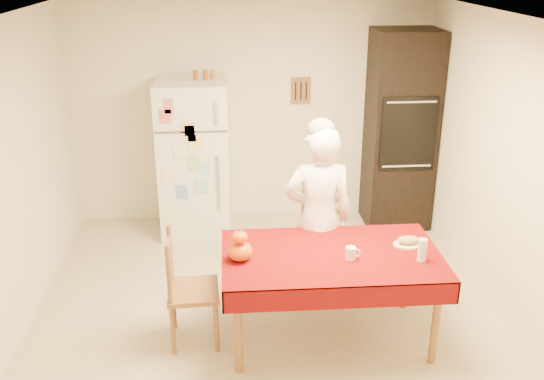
{
  "coord_description": "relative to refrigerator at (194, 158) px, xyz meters",
  "views": [
    {
      "loc": [
        -0.27,
        -4.42,
        2.95
      ],
      "look_at": [
        0.07,
        0.2,
        1.12
      ],
      "focal_mm": 40.0,
      "sensor_mm": 36.0,
      "label": 1
    }
  ],
  "objects": [
    {
      "name": "coffee_mug",
      "position": [
        1.28,
        -2.26,
        -0.04
      ],
      "size": [
        0.08,
        0.08,
        0.1
      ],
      "primitive_type": "cylinder",
      "color": "white",
      "rests_on": "dining_table"
    },
    {
      "name": "pumpkin_lower",
      "position": [
        0.44,
        -2.2,
        -0.02
      ],
      "size": [
        0.19,
        0.19,
        0.14
      ],
      "primitive_type": "ellipsoid",
      "color": "#D73A05",
      "rests_on": "dining_table"
    },
    {
      "name": "dining_table",
      "position": [
        1.15,
        -2.16,
        -0.16
      ],
      "size": [
        1.7,
        1.0,
        0.76
      ],
      "color": "brown",
      "rests_on": "floor"
    },
    {
      "name": "bread_loaf",
      "position": [
        1.79,
        -2.07,
        -0.04
      ],
      "size": [
        0.18,
        0.1,
        0.06
      ],
      "primitive_type": "ellipsoid",
      "color": "#98794A",
      "rests_on": "bread_plate"
    },
    {
      "name": "room_shell",
      "position": [
        0.65,
        -1.88,
        0.77
      ],
      "size": [
        4.02,
        4.52,
        2.51
      ],
      "color": "beige",
      "rests_on": "ground"
    },
    {
      "name": "spice_jar_right",
      "position": [
        0.23,
        0.05,
        0.9
      ],
      "size": [
        0.05,
        0.05,
        0.1
      ],
      "primitive_type": "cylinder",
      "color": "#95621B",
      "rests_on": "refrigerator"
    },
    {
      "name": "chair_far",
      "position": [
        1.22,
        -1.35,
        -0.34
      ],
      "size": [
        0.45,
        0.43,
        0.95
      ],
      "rotation": [
        0.0,
        0.0,
        -0.09
      ],
      "color": "brown",
      "rests_on": "floor"
    },
    {
      "name": "wine_glass",
      "position": [
        1.82,
        -2.31,
        -0.0
      ],
      "size": [
        0.07,
        0.07,
        0.18
      ],
      "primitive_type": "cylinder",
      "color": "silver",
      "rests_on": "dining_table"
    },
    {
      "name": "pumpkin_upper",
      "position": [
        0.44,
        -2.2,
        0.1
      ],
      "size": [
        0.12,
        0.12,
        0.09
      ],
      "primitive_type": "ellipsoid",
      "color": "#D04E04",
      "rests_on": "pumpkin_lower"
    },
    {
      "name": "bread_plate",
      "position": [
        1.79,
        -2.07,
        -0.08
      ],
      "size": [
        0.24,
        0.24,
        0.02
      ],
      "primitive_type": "cylinder",
      "color": "white",
      "rests_on": "dining_table"
    },
    {
      "name": "spice_jar_left",
      "position": [
        0.05,
        0.05,
        0.9
      ],
      "size": [
        0.05,
        0.05,
        0.1
      ],
      "primitive_type": "cylinder",
      "color": "brown",
      "rests_on": "refrigerator"
    },
    {
      "name": "seated_woman",
      "position": [
        1.13,
        -1.62,
        -0.03
      ],
      "size": [
        0.6,
        0.4,
        1.65
      ],
      "primitive_type": "imported",
      "rotation": [
        0.0,
        0.0,
        3.14
      ],
      "color": "white",
      "rests_on": "floor"
    },
    {
      "name": "refrigerator",
      "position": [
        0.0,
        0.0,
        0.0
      ],
      "size": [
        0.75,
        0.74,
        1.7
      ],
      "color": "white",
      "rests_on": "floor"
    },
    {
      "name": "chair_left",
      "position": [
        0.0,
        -2.12,
        -0.34
      ],
      "size": [
        0.42,
        0.44,
        0.95
      ],
      "rotation": [
        0.0,
        0.0,
        1.62
      ],
      "color": "brown",
      "rests_on": "floor"
    },
    {
      "name": "oven_cabinet",
      "position": [
        2.28,
        0.05,
        0.25
      ],
      "size": [
        0.7,
        0.62,
        2.2
      ],
      "color": "black",
      "rests_on": "floor"
    },
    {
      "name": "floor",
      "position": [
        0.65,
        -1.88,
        -0.85
      ],
      "size": [
        4.5,
        4.5,
        0.0
      ],
      "primitive_type": "plane",
      "color": "tan",
      "rests_on": "ground"
    },
    {
      "name": "spice_jar_mid",
      "position": [
        0.15,
        0.05,
        0.9
      ],
      "size": [
        0.05,
        0.05,
        0.1
      ],
      "primitive_type": "cylinder",
      "color": "brown",
      "rests_on": "refrigerator"
    }
  ]
}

